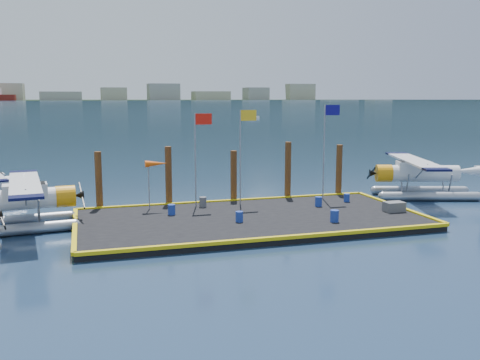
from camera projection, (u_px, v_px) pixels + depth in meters
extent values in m
plane|color=#182D49|center=(250.00, 223.00, 31.84)|extent=(4000.00, 4000.00, 0.00)
cube|color=black|center=(250.00, 220.00, 31.81)|extent=(20.00, 10.00, 0.40)
cube|color=black|center=(85.00, 99.00, 1073.78)|extent=(3000.00, 500.00, 0.30)
cube|color=black|center=(82.00, 50.00, 1339.16)|extent=(2200.00, 500.00, 240.00)
cone|color=black|center=(65.00, 98.00, 1486.02)|extent=(1300.00, 1300.00, 430.00)
cone|color=black|center=(214.00, 98.00, 1503.24)|extent=(1100.00, 1100.00, 360.00)
cone|color=slate|center=(262.00, 97.00, 2325.59)|extent=(1300.00, 1300.00, 560.00)
cone|color=slate|center=(335.00, 97.00, 2314.83)|extent=(1000.00, 1000.00, 420.00)
cube|color=black|center=(0.00, 215.00, 26.70)|extent=(0.80, 2.07, 1.10)
cylinder|color=gray|center=(11.00, 221.00, 31.03)|extent=(6.67, 1.36, 0.64)
cylinder|color=gray|center=(11.00, 230.00, 28.89)|extent=(6.67, 1.36, 0.64)
cylinder|color=silver|center=(13.00, 200.00, 29.82)|extent=(5.08, 1.71, 1.18)
cube|color=silver|center=(25.00, 192.00, 30.00)|extent=(2.47, 1.43, 0.96)
cube|color=black|center=(31.00, 188.00, 30.09)|extent=(1.61, 1.28, 0.59)
cylinder|color=orange|center=(65.00, 196.00, 30.88)|extent=(1.20, 1.35, 1.24)
cube|color=black|center=(82.00, 195.00, 31.22)|extent=(0.32, 2.38, 1.20)
cube|color=silver|center=(25.00, 183.00, 29.92)|extent=(2.64, 9.75, 0.13)
cube|color=black|center=(23.00, 172.00, 34.11)|extent=(1.70, 1.13, 0.14)
cube|color=black|center=(26.00, 197.00, 25.72)|extent=(1.70, 1.13, 0.14)
cylinder|color=orange|center=(17.00, 182.00, 37.74)|extent=(1.14, 1.24, 1.03)
cube|color=black|center=(28.00, 181.00, 38.14)|extent=(0.59, 1.93, 1.00)
cylinder|color=gray|center=(430.00, 196.00, 38.55)|extent=(6.76, 2.70, 0.67)
cylinder|color=gray|center=(420.00, 190.00, 40.96)|extent=(6.76, 2.70, 0.67)
cylinder|color=silver|center=(423.00, 173.00, 39.52)|extent=(5.28, 2.72, 1.22)
cube|color=silver|center=(414.00, 168.00, 39.47)|extent=(2.69, 1.90, 1.00)
cube|color=black|center=(410.00, 165.00, 39.44)|extent=(1.83, 1.58, 0.61)
cylinder|color=orange|center=(384.00, 173.00, 39.57)|extent=(1.44, 1.56, 1.29)
cube|color=black|center=(371.00, 173.00, 39.59)|extent=(0.81, 2.37, 1.25)
cube|color=silver|center=(414.00, 161.00, 39.39)|extent=(4.59, 10.02, 0.13)
cube|color=black|center=(437.00, 170.00, 34.68)|extent=(1.89, 1.45, 0.14)
cube|color=black|center=(397.00, 154.00, 44.09)|extent=(1.89, 1.45, 0.14)
cylinder|color=#1B3597|center=(172.00, 210.00, 32.25)|extent=(0.44, 0.44, 0.63)
cylinder|color=#1B3597|center=(334.00, 216.00, 30.42)|extent=(0.48, 0.48, 0.68)
cylinder|color=#1B3597|center=(319.00, 202.00, 34.69)|extent=(0.45, 0.45, 0.63)
cylinder|color=#1B3597|center=(239.00, 217.00, 30.43)|extent=(0.43, 0.43, 0.60)
cylinder|color=#1B3597|center=(347.00, 198.00, 36.18)|extent=(0.39, 0.39, 0.55)
cylinder|color=#515155|center=(203.00, 202.00, 34.51)|extent=(0.46, 0.46, 0.65)
cube|color=#515155|center=(394.00, 207.00, 33.15)|extent=(1.21, 0.81, 0.61)
cylinder|color=gray|center=(195.00, 161.00, 34.21)|extent=(0.08, 0.08, 6.00)
cube|color=red|center=(203.00, 119.00, 33.95)|extent=(1.10, 0.03, 0.70)
cylinder|color=gray|center=(240.00, 158.00, 35.03)|extent=(0.08, 0.08, 6.20)
cube|color=yellow|center=(248.00, 115.00, 34.75)|extent=(1.10, 0.03, 0.70)
cylinder|color=gray|center=(324.00, 153.00, 36.69)|extent=(0.08, 0.08, 6.50)
cube|color=#100B69|center=(332.00, 110.00, 36.39)|extent=(1.10, 0.03, 0.70)
cylinder|color=gray|center=(149.00, 186.00, 33.60)|extent=(0.07, 0.07, 3.00)
cone|color=#FD590E|center=(156.00, 164.00, 33.52)|extent=(1.40, 0.44, 0.44)
cylinder|color=#402312|center=(99.00, 183.00, 34.26)|extent=(0.44, 0.44, 4.00)
cylinder|color=#402312|center=(169.00, 178.00, 35.51)|extent=(0.44, 0.44, 4.20)
cylinder|color=#402312|center=(234.00, 178.00, 36.80)|extent=(0.44, 0.44, 3.80)
cylinder|color=#402312|center=(288.00, 172.00, 37.88)|extent=(0.44, 0.44, 4.30)
cylinder|color=#402312|center=(339.00, 172.00, 39.02)|extent=(0.44, 0.44, 4.00)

